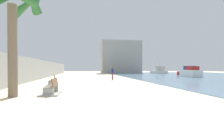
{
  "coord_description": "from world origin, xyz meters",
  "views": [
    {
      "loc": [
        -1.24,
        -8.85,
        1.6
      ],
      "look_at": [
        2.97,
        16.92,
        1.3
      ],
      "focal_mm": 28.87,
      "sensor_mm": 36.0,
      "label": 1
    }
  ],
  "objects_px": {
    "person_walking": "(112,71)",
    "boat_far_right": "(191,73)",
    "bench_near": "(51,90)",
    "person_standing": "(113,72)",
    "boat_distant": "(188,72)",
    "boat_nearest": "(159,71)",
    "palm_tree": "(14,11)",
    "bench_far": "(53,83)"
  },
  "relations": [
    {
      "from": "person_standing",
      "to": "palm_tree",
      "type": "bearing_deg",
      "value": -120.0
    },
    {
      "from": "bench_far",
      "to": "boat_distant",
      "type": "relative_size",
      "value": 0.44
    },
    {
      "from": "person_standing",
      "to": "boat_distant",
      "type": "relative_size",
      "value": 0.35
    },
    {
      "from": "person_standing",
      "to": "boat_distant",
      "type": "height_order",
      "value": "boat_distant"
    },
    {
      "from": "person_walking",
      "to": "bench_near",
      "type": "bearing_deg",
      "value": -110.1
    },
    {
      "from": "person_standing",
      "to": "boat_distant",
      "type": "xyz_separation_m",
      "value": [
        17.96,
        10.7,
        -0.3
      ]
    },
    {
      "from": "palm_tree",
      "to": "person_standing",
      "type": "xyz_separation_m",
      "value": [
        7.75,
        13.43,
        -3.71
      ]
    },
    {
      "from": "bench_near",
      "to": "person_standing",
      "type": "height_order",
      "value": "person_standing"
    },
    {
      "from": "palm_tree",
      "to": "bench_near",
      "type": "bearing_deg",
      "value": 22.8
    },
    {
      "from": "boat_nearest",
      "to": "palm_tree",
      "type": "bearing_deg",
      "value": -123.93
    },
    {
      "from": "person_walking",
      "to": "boat_distant",
      "type": "xyz_separation_m",
      "value": [
        17.02,
        4.68,
        -0.25
      ]
    },
    {
      "from": "bench_near",
      "to": "boat_nearest",
      "type": "distance_m",
      "value": 42.97
    },
    {
      "from": "bench_near",
      "to": "boat_nearest",
      "type": "height_order",
      "value": "boat_nearest"
    },
    {
      "from": "bench_near",
      "to": "boat_distant",
      "type": "height_order",
      "value": "boat_distant"
    },
    {
      "from": "bench_near",
      "to": "person_walking",
      "type": "distance_m",
      "value": 19.89
    },
    {
      "from": "person_walking",
      "to": "boat_far_right",
      "type": "relative_size",
      "value": 0.37
    },
    {
      "from": "boat_distant",
      "to": "boat_far_right",
      "type": "bearing_deg",
      "value": -118.96
    },
    {
      "from": "boat_nearest",
      "to": "boat_distant",
      "type": "height_order",
      "value": "boat_nearest"
    },
    {
      "from": "boat_nearest",
      "to": "boat_far_right",
      "type": "bearing_deg",
      "value": -97.7
    },
    {
      "from": "boat_far_right",
      "to": "boat_distant",
      "type": "xyz_separation_m",
      "value": [
        3.37,
        6.09,
        -0.02
      ]
    },
    {
      "from": "boat_far_right",
      "to": "boat_nearest",
      "type": "distance_m",
      "value": 19.17
    },
    {
      "from": "person_walking",
      "to": "boat_far_right",
      "type": "xyz_separation_m",
      "value": [
        13.65,
        -1.41,
        -0.23
      ]
    },
    {
      "from": "palm_tree",
      "to": "person_standing",
      "type": "height_order",
      "value": "palm_tree"
    },
    {
      "from": "person_walking",
      "to": "boat_distant",
      "type": "height_order",
      "value": "boat_distant"
    },
    {
      "from": "boat_far_right",
      "to": "boat_distant",
      "type": "bearing_deg",
      "value": 61.04
    },
    {
      "from": "boat_nearest",
      "to": "boat_distant",
      "type": "relative_size",
      "value": 1.33
    },
    {
      "from": "bench_far",
      "to": "person_standing",
      "type": "relative_size",
      "value": 1.25
    },
    {
      "from": "bench_near",
      "to": "boat_far_right",
      "type": "relative_size",
      "value": 0.46
    },
    {
      "from": "person_walking",
      "to": "person_standing",
      "type": "relative_size",
      "value": 0.96
    },
    {
      "from": "person_walking",
      "to": "palm_tree",
      "type": "bearing_deg",
      "value": -114.07
    },
    {
      "from": "person_walking",
      "to": "person_standing",
      "type": "bearing_deg",
      "value": -98.82
    },
    {
      "from": "boat_distant",
      "to": "bench_far",
      "type": "bearing_deg",
      "value": -144.08
    },
    {
      "from": "boat_far_right",
      "to": "boat_nearest",
      "type": "xyz_separation_m",
      "value": [
        2.57,
        18.99,
        0.02
      ]
    },
    {
      "from": "bench_far",
      "to": "person_walking",
      "type": "bearing_deg",
      "value": 59.91
    },
    {
      "from": "person_walking",
      "to": "boat_distant",
      "type": "distance_m",
      "value": 17.66
    },
    {
      "from": "person_standing",
      "to": "boat_nearest",
      "type": "height_order",
      "value": "boat_nearest"
    },
    {
      "from": "boat_nearest",
      "to": "person_standing",
      "type": "bearing_deg",
      "value": -126.01
    },
    {
      "from": "bench_far",
      "to": "boat_far_right",
      "type": "xyz_separation_m",
      "value": [
        21.3,
        11.78,
        0.53
      ]
    },
    {
      "from": "person_standing",
      "to": "boat_nearest",
      "type": "xyz_separation_m",
      "value": [
        17.16,
        23.6,
        -0.26
      ]
    },
    {
      "from": "palm_tree",
      "to": "bench_far",
      "type": "distance_m",
      "value": 7.79
    },
    {
      "from": "person_standing",
      "to": "boat_far_right",
      "type": "height_order",
      "value": "boat_far_right"
    },
    {
      "from": "bench_near",
      "to": "person_standing",
      "type": "bearing_deg",
      "value": 65.0
    }
  ]
}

